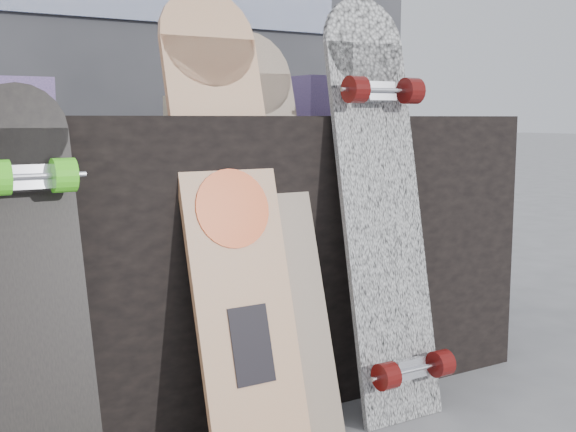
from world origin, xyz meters
TOP-DOWN VIEW (x-y plane):
  - vendor_table at (0.00, 0.50)m, footprint 1.60×0.60m
  - booth at (0.00, 1.35)m, footprint 2.40×0.22m
  - merch_box_purple at (-0.62, 0.62)m, footprint 0.18×0.12m
  - merch_box_small at (0.23, 0.48)m, footprint 0.14×0.14m
  - merch_box_flat at (-0.08, 0.63)m, footprint 0.22×0.10m
  - longboard_geisha at (-0.22, 0.19)m, footprint 0.26×0.33m
  - longboard_celtic at (-0.10, 0.19)m, footprint 0.23×0.32m
  - longboard_cascadia at (0.20, 0.12)m, footprint 0.25×0.30m
  - skateboard_dark at (-0.70, 0.08)m, footprint 0.20×0.31m

SIDE VIEW (x-z plane):
  - vendor_table at x=0.00m, z-range 0.00..0.80m
  - skateboard_dark at x=-0.70m, z-range 0.01..0.88m
  - longboard_celtic at x=-0.10m, z-range 0.03..1.05m
  - longboard_cascadia at x=0.20m, z-range 0.02..1.14m
  - longboard_geisha at x=-0.22m, z-range 0.03..1.15m
  - merch_box_flat at x=-0.08m, z-range 0.80..0.86m
  - merch_box_purple at x=-0.62m, z-range 0.80..0.90m
  - merch_box_small at x=0.23m, z-range 0.80..0.92m
  - booth at x=0.00m, z-range 0.00..2.20m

